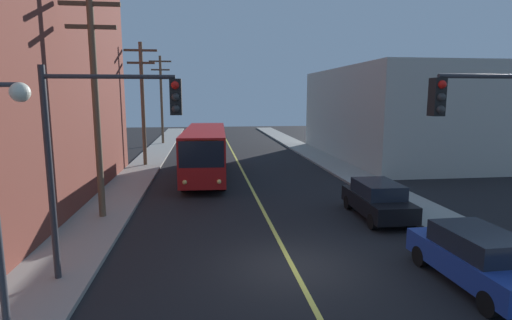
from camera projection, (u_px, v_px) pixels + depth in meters
ground_plane at (293, 267)px, 12.64m from camera, size 120.00×120.00×0.00m
sidewalk_left at (120, 195)px, 21.50m from camera, size 2.50×90.00×0.15m
sidewalk_right at (377, 187)px, 23.35m from camera, size 2.50×90.00×0.15m
lane_stripe_center at (245, 175)px, 27.33m from camera, size 0.16×60.00×0.01m
building_right_warehouse at (401, 113)px, 35.20m from camera, size 12.00×19.24×7.70m
city_bus at (205, 150)px, 26.69m from camera, size 3.00×12.23×3.20m
parked_car_blue at (477, 257)px, 11.24m from camera, size 1.92×4.45×1.62m
parked_car_black at (377, 199)px, 17.61m from camera, size 1.90×4.44×1.62m
utility_pole_near at (95, 95)px, 16.68m from camera, size 2.40×0.28×9.46m
utility_pole_mid at (143, 98)px, 29.94m from camera, size 2.40×0.28×9.12m
utility_pole_far at (161, 96)px, 44.23m from camera, size 2.40×0.28×9.56m
traffic_signal_left_corner at (105, 133)px, 11.08m from camera, size 3.75×0.48×6.00m
traffic_signal_right_corner at (501, 134)px, 10.98m from camera, size 3.75×0.48×6.00m
street_lamp_left at (3, 174)px, 8.25m from camera, size 0.98×0.40×5.50m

